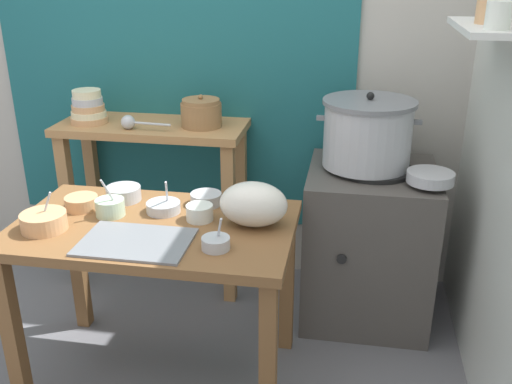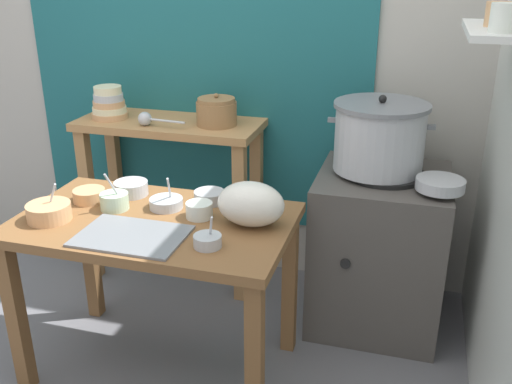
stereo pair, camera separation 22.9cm
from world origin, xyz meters
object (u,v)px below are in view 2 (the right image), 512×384
object	(u,v)px
stove_block	(378,249)
prep_bowl_1	(166,203)
clay_pot	(217,112)
plastic_bag	(251,204)
prep_table	(156,244)
serving_tray	(132,236)
prep_bowl_7	(114,201)
back_shelf_table	(171,161)
ladle	(147,119)
prep_bowl_0	(49,211)
bowl_stack_enamel	(109,104)
prep_bowl_2	(199,209)
prep_bowl_3	(89,195)
steamer_pot	(380,137)
wide_pan	(440,184)
prep_bowl_6	(131,188)
prep_bowl_5	(210,196)
prep_bowl_4	(208,240)

from	to	relation	value
stove_block	prep_bowl_1	xyz separation A→B (m)	(-0.85, -0.53, 0.36)
clay_pot	plastic_bag	size ratio (longest dim) A/B	0.77
prep_table	serving_tray	bearing A→B (deg)	-93.06
prep_table	prep_bowl_7	xyz separation A→B (m)	(-0.20, 0.05, 0.15)
back_shelf_table	ladle	distance (m)	0.29
prep_bowl_0	prep_bowl_7	distance (m)	0.26
back_shelf_table	ladle	world-z (taller)	ladle
prep_bowl_0	clay_pot	bearing A→B (deg)	66.38
prep_bowl_0	bowl_stack_enamel	bearing A→B (deg)	102.72
prep_bowl_2	prep_bowl_3	size ratio (longest dim) A/B	0.79
steamer_pot	prep_table	bearing A→B (deg)	-140.93
stove_block	wide_pan	bearing A→B (deg)	-33.54
prep_bowl_6	prep_bowl_7	size ratio (longest dim) A/B	0.87
wide_pan	prep_bowl_3	world-z (taller)	wide_pan
bowl_stack_enamel	prep_bowl_2	distance (m)	1.04
back_shelf_table	prep_bowl_7	world-z (taller)	back_shelf_table
prep_bowl_1	prep_bowl_5	bearing A→B (deg)	35.06
prep_table	prep_bowl_2	xyz separation A→B (m)	(0.17, 0.07, 0.14)
prep_table	prep_bowl_0	bearing A→B (deg)	-162.95
back_shelf_table	serving_tray	world-z (taller)	back_shelf_table
steamer_pot	prep_bowl_0	distance (m)	1.45
serving_tray	prep_bowl_7	bearing A→B (deg)	130.94
ladle	plastic_bag	bearing A→B (deg)	-39.78
prep_bowl_3	prep_bowl_5	size ratio (longest dim) A/B	1.02
prep_bowl_2	prep_bowl_3	xyz separation A→B (m)	(-0.51, 0.02, -0.01)
clay_pot	prep_bowl_6	world-z (taller)	clay_pot
prep_table	ladle	distance (m)	0.81
back_shelf_table	prep_bowl_0	distance (m)	0.90
steamer_pot	prep_bowl_0	bearing A→B (deg)	-147.08
serving_tray	prep_bowl_0	world-z (taller)	prep_bowl_0
back_shelf_table	bowl_stack_enamel	xyz separation A→B (m)	(-0.32, -0.03, 0.30)
prep_table	prep_bowl_5	distance (m)	0.30
back_shelf_table	ladle	size ratio (longest dim) A/B	3.72
wide_pan	serving_tray	bearing A→B (deg)	-149.25
prep_bowl_7	prep_bowl_4	bearing A→B (deg)	-23.13
back_shelf_table	prep_bowl_4	world-z (taller)	back_shelf_table
serving_tray	prep_bowl_6	distance (m)	0.42
stove_block	steamer_pot	xyz separation A→B (m)	(-0.04, 0.02, 0.55)
ladle	prep_bowl_0	size ratio (longest dim) A/B	1.49
plastic_bag	prep_bowl_7	distance (m)	0.59
prep_bowl_4	steamer_pot	bearing A→B (deg)	57.51
prep_table	prep_bowl_0	size ratio (longest dim) A/B	6.36
prep_bowl_6	stove_block	bearing A→B (deg)	22.37
back_shelf_table	prep_bowl_1	size ratio (longest dim) A/B	6.48
prep_table	prep_bowl_2	distance (m)	0.23
prep_table	back_shelf_table	world-z (taller)	back_shelf_table
wide_pan	clay_pot	bearing A→B (deg)	165.31
stove_block	bowl_stack_enamel	size ratio (longest dim) A/B	4.17
prep_table	back_shelf_table	distance (m)	0.82
wide_pan	prep_bowl_2	bearing A→B (deg)	-155.58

